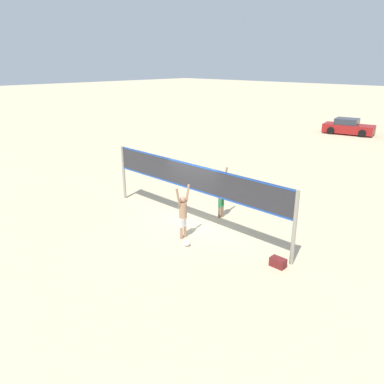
{
  "coord_description": "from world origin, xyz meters",
  "views": [
    {
      "loc": [
        9.44,
        -9.79,
        6.11
      ],
      "look_at": [
        0.0,
        0.0,
        1.37
      ],
      "focal_mm": 35.0,
      "sensor_mm": 36.0,
      "label": 1
    }
  ],
  "objects_px": {
    "volleyball_net": "(192,182)",
    "player_blocker": "(221,192)",
    "volleyball": "(187,243)",
    "gear_bag": "(278,262)",
    "parked_car_near": "(348,127)",
    "player_spiker": "(183,211)"
  },
  "relations": [
    {
      "from": "parked_car_near",
      "to": "volleyball",
      "type": "bearing_deg",
      "value": -90.22
    },
    {
      "from": "player_blocker",
      "to": "gear_bag",
      "type": "distance_m",
      "value": 4.35
    },
    {
      "from": "player_blocker",
      "to": "gear_bag",
      "type": "xyz_separation_m",
      "value": [
        3.84,
        -1.81,
        -0.95
      ]
    },
    {
      "from": "volleyball_net",
      "to": "player_blocker",
      "type": "relative_size",
      "value": 4.27
    },
    {
      "from": "player_spiker",
      "to": "player_blocker",
      "type": "xyz_separation_m",
      "value": [
        -0.24,
        2.44,
        0.06
      ]
    },
    {
      "from": "player_blocker",
      "to": "gear_bag",
      "type": "height_order",
      "value": "player_blocker"
    },
    {
      "from": "volleyball_net",
      "to": "gear_bag",
      "type": "xyz_separation_m",
      "value": [
        4.19,
        -0.45,
        -1.62
      ]
    },
    {
      "from": "player_blocker",
      "to": "volleyball_net",
      "type": "bearing_deg",
      "value": -14.47
    },
    {
      "from": "volleyball_net",
      "to": "volleyball",
      "type": "bearing_deg",
      "value": -51.61
    },
    {
      "from": "volleyball",
      "to": "gear_bag",
      "type": "bearing_deg",
      "value": 18.0
    },
    {
      "from": "player_blocker",
      "to": "parked_car_near",
      "type": "distance_m",
      "value": 22.79
    },
    {
      "from": "player_spiker",
      "to": "gear_bag",
      "type": "xyz_separation_m",
      "value": [
        3.6,
        0.63,
        -0.9
      ]
    },
    {
      "from": "volleyball_net",
      "to": "gear_bag",
      "type": "relative_size",
      "value": 18.4
    },
    {
      "from": "player_spiker",
      "to": "gear_bag",
      "type": "height_order",
      "value": "player_spiker"
    },
    {
      "from": "volleyball",
      "to": "gear_bag",
      "type": "height_order",
      "value": "gear_bag"
    },
    {
      "from": "gear_bag",
      "to": "parked_car_near",
      "type": "xyz_separation_m",
      "value": [
        -7.84,
        24.24,
        0.47
      ]
    },
    {
      "from": "volleyball_net",
      "to": "player_spiker",
      "type": "relative_size",
      "value": 4.48
    },
    {
      "from": "volleyball",
      "to": "gear_bag",
      "type": "relative_size",
      "value": 0.49
    },
    {
      "from": "player_spiker",
      "to": "volleyball_net",
      "type": "bearing_deg",
      "value": 28.7
    },
    {
      "from": "player_blocker",
      "to": "gear_bag",
      "type": "bearing_deg",
      "value": 64.79
    },
    {
      "from": "player_blocker",
      "to": "parked_car_near",
      "type": "height_order",
      "value": "player_blocker"
    },
    {
      "from": "volleyball",
      "to": "parked_car_near",
      "type": "distance_m",
      "value": 25.68
    }
  ]
}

